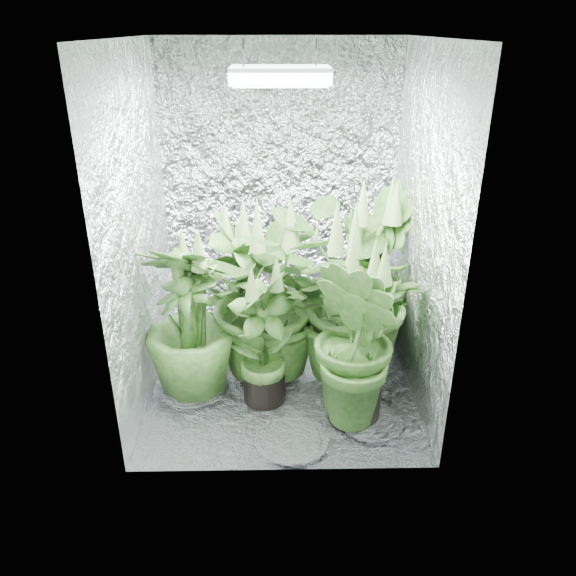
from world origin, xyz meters
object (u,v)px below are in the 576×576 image
Objects in this scene: plant_e at (351,299)px; plant_g at (358,343)px; plant_a at (270,298)px; plant_f at (263,338)px; grow_lamp at (280,76)px; plant_d at (190,321)px; plant_b at (240,289)px; circulation_fan at (372,345)px; plant_c at (372,274)px.

plant_e is 1.16× the size of plant_g.
plant_f is (-0.04, -0.29, -0.11)m from plant_a.
grow_lamp is 0.48× the size of plant_d.
plant_b is at bearing 56.76° from plant_d.
plant_g is at bearing -44.01° from grow_lamp.
plant_a is at bearing 134.38° from plant_g.
plant_d is at bearing -157.62° from plant_a.
plant_b is at bearing 158.60° from plant_e.
grow_lamp is 1.32× the size of circulation_fan.
plant_g is at bearing -89.60° from circulation_fan.
plant_d is 0.99m from plant_g.
grow_lamp reaches higher than circulation_fan.
plant_g is at bearing -103.93° from plant_c.
plant_f is (-0.71, -0.60, -0.13)m from plant_c.
plant_b is at bearing 130.69° from grow_lamp.
plant_e is at bearing -21.40° from plant_b.
plant_c is 1.16× the size of plant_d.
plant_b is 0.86× the size of plant_e.
circulation_fan is (0.17, 0.11, -0.39)m from plant_e.
plant_a reaches higher than plant_d.
grow_lamp is 0.40× the size of plant_e.
plant_c is 0.40m from plant_e.
circulation_fan is at bearing 14.26° from grow_lamp.
circulation_fan is (0.59, 0.15, -1.67)m from grow_lamp.
plant_c reaches higher than plant_f.
plant_a reaches higher than plant_b.
plant_b is 1.16× the size of plant_f.
plant_e is at bearing 88.41° from plant_g.
plant_d is at bearing -123.24° from plant_b.
plant_c is at bearing 76.07° from plant_g.
plant_a is at bearing 22.38° from plant_d.
plant_c is (0.61, 0.40, -1.26)m from grow_lamp.
plant_d is at bearing 167.12° from plant_f.
grow_lamp is at bearing 135.99° from plant_g.
plant_d reaches higher than circulation_fan.
plant_a is 0.91× the size of plant_e.
circulation_fan is at bearing 32.93° from plant_e.
plant_c is 3.22× the size of circulation_fan.
grow_lamp reaches higher than plant_g.
grow_lamp reaches higher than plant_e.
plant_c is 0.96× the size of plant_e.
plant_c is 0.82m from plant_g.
plant_g is (0.48, -0.49, -0.04)m from plant_a.
plant_a reaches higher than plant_f.
plant_a is at bearing -47.64° from plant_b.
plant_a is 1.05× the size of plant_g.
plant_f is at bearing -134.87° from circulation_fan.
circulation_fan is at bearing -93.89° from plant_c.
plant_d is 1.20m from circulation_fan.
plant_b is 0.94m from circulation_fan.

